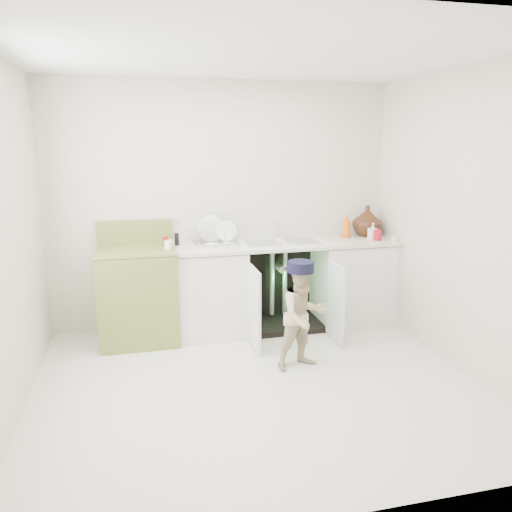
{
  "coord_description": "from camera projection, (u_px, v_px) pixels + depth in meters",
  "views": [
    {
      "loc": [
        -0.86,
        -3.56,
        1.94
      ],
      "look_at": [
        0.16,
        0.7,
        0.9
      ],
      "focal_mm": 35.0,
      "sensor_mm": 36.0,
      "label": 1
    }
  ],
  "objects": [
    {
      "name": "room_shell",
      "position": [
        257.0,
        232.0,
        3.72
      ],
      "size": [
        6.0,
        5.5,
        1.26
      ],
      "color": "beige",
      "rests_on": "ground"
    },
    {
      "name": "ground",
      "position": [
        257.0,
        385.0,
        4.01
      ],
      "size": [
        3.5,
        3.5,
        0.0
      ],
      "primitive_type": "plane",
      "color": "beige",
      "rests_on": "ground"
    },
    {
      "name": "avocado_stove",
      "position": [
        138.0,
        293.0,
        4.82
      ],
      "size": [
        0.74,
        0.65,
        1.14
      ],
      "color": "olive",
      "rests_on": "ground"
    },
    {
      "name": "repair_worker",
      "position": [
        303.0,
        315.0,
        4.23
      ],
      "size": [
        0.52,
        0.85,
        0.94
      ],
      "rotation": [
        0.0,
        0.0,
        0.23
      ],
      "color": "tan",
      "rests_on": "ground"
    },
    {
      "name": "counter_run",
      "position": [
        284.0,
        282.0,
        5.18
      ],
      "size": [
        2.44,
        1.02,
        1.23
      ],
      "color": "white",
      "rests_on": "ground"
    }
  ]
}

